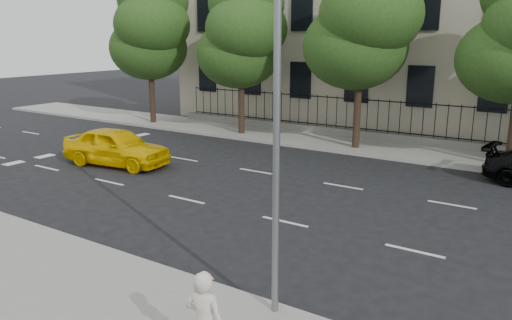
% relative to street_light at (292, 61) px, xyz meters
% --- Properties ---
extents(ground, '(120.00, 120.00, 0.00)m').
position_rel_street_light_xyz_m(ground, '(-2.50, 1.77, -5.15)').
color(ground, black).
rests_on(ground, ground).
extents(near_sidewalk, '(60.00, 4.00, 0.15)m').
position_rel_street_light_xyz_m(near_sidewalk, '(-2.50, -2.23, -5.07)').
color(near_sidewalk, gray).
rests_on(near_sidewalk, ground).
extents(far_sidewalk, '(60.00, 4.00, 0.15)m').
position_rel_street_light_xyz_m(far_sidewalk, '(-2.50, 15.77, -5.07)').
color(far_sidewalk, gray).
rests_on(far_sidewalk, ground).
extents(lane_markings, '(49.60, 4.62, 0.01)m').
position_rel_street_light_xyz_m(lane_markings, '(-2.50, 6.52, -5.14)').
color(lane_markings, silver).
rests_on(lane_markings, ground).
extents(crosswalk, '(0.50, 12.10, 0.01)m').
position_rel_street_light_xyz_m(crosswalk, '(-16.50, 6.37, -5.14)').
color(crosswalk, silver).
rests_on(crosswalk, ground).
extents(iron_fence, '(30.00, 0.50, 2.20)m').
position_rel_street_light_xyz_m(iron_fence, '(-2.50, 17.47, -4.50)').
color(iron_fence, slate).
rests_on(iron_fence, far_sidewalk).
extents(street_light, '(0.25, 3.32, 8.05)m').
position_rel_street_light_xyz_m(street_light, '(0.00, 0.00, 0.00)').
color(street_light, slate).
rests_on(street_light, near_sidewalk).
extents(tree_a, '(5.71, 5.31, 9.39)m').
position_rel_street_light_xyz_m(tree_a, '(-18.46, 15.13, 0.98)').
color(tree_a, '#382619').
rests_on(tree_a, far_sidewalk).
extents(tree_b, '(5.53, 5.12, 8.97)m').
position_rel_street_light_xyz_m(tree_b, '(-11.46, 15.13, 0.69)').
color(tree_b, '#382619').
rests_on(tree_b, far_sidewalk).
extents(tree_c, '(5.89, 5.50, 9.80)m').
position_rel_street_light_xyz_m(tree_c, '(-4.46, 15.13, 1.26)').
color(tree_c, '#382619').
rests_on(tree_c, far_sidewalk).
extents(yellow_taxi, '(5.18, 2.65, 1.69)m').
position_rel_street_light_xyz_m(yellow_taxi, '(-12.28, 6.32, -4.30)').
color(yellow_taxi, '#F9C600').
rests_on(yellow_taxi, ground).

